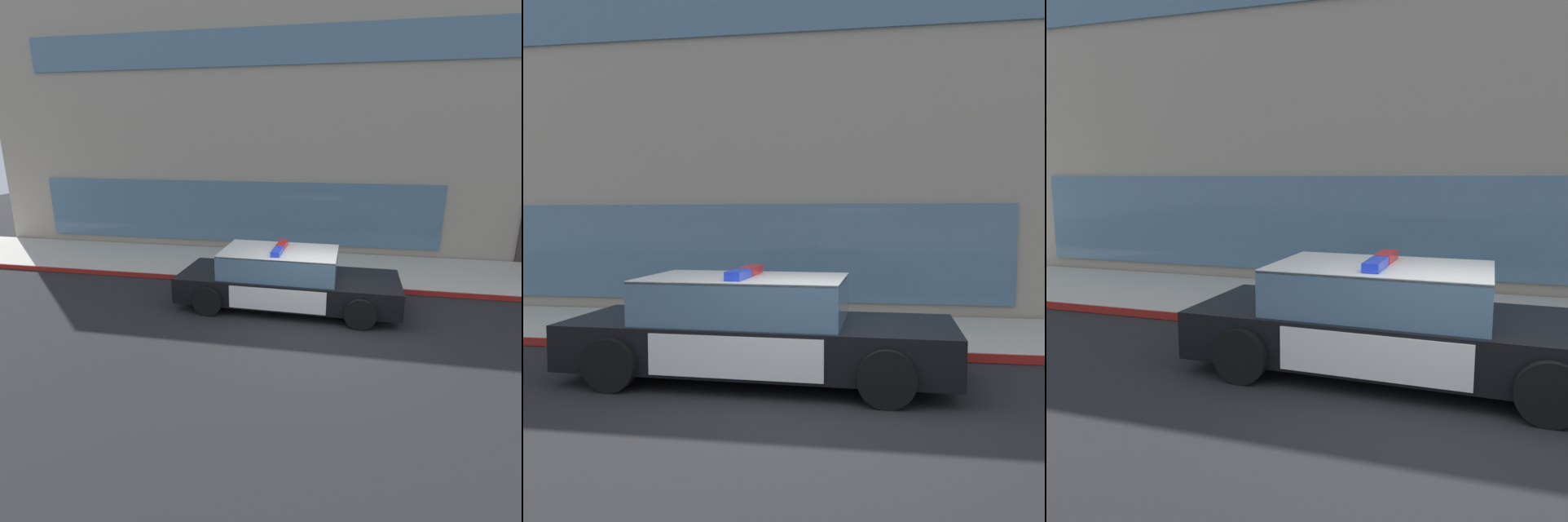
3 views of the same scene
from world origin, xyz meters
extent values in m
plane|color=black|center=(0.00, 0.00, 0.00)|extent=(48.00, 48.00, 0.00)
cube|color=#B2ADA3|center=(0.00, 4.18, 0.07)|extent=(48.00, 3.28, 0.15)
cube|color=maroon|center=(0.00, 2.52, 0.08)|extent=(28.80, 0.04, 0.14)
cube|color=gray|center=(-0.72, 11.22, 4.61)|extent=(23.25, 10.70, 9.23)
cube|color=slate|center=(-3.51, 5.84, 1.45)|extent=(13.95, 0.08, 2.10)
cube|color=black|center=(-0.90, 1.20, 0.50)|extent=(5.19, 2.00, 0.60)
cube|color=silver|center=(0.75, 1.16, 0.67)|extent=(1.79, 1.87, 0.05)
cube|color=silver|center=(-2.70, 1.25, 0.67)|extent=(1.49, 1.87, 0.05)
cube|color=silver|center=(-0.98, 2.15, 0.50)|extent=(2.16, 0.09, 0.51)
cube|color=silver|center=(-1.02, 0.26, 0.50)|extent=(2.16, 0.09, 0.51)
cube|color=yellow|center=(-0.98, 2.16, 0.50)|extent=(0.22, 0.02, 0.26)
cube|color=slate|center=(-1.10, 1.21, 1.07)|extent=(2.72, 1.75, 0.60)
cube|color=silver|center=(-1.10, 1.21, 1.36)|extent=(2.72, 1.75, 0.04)
cube|color=red|center=(-1.09, 1.54, 1.44)|extent=(0.22, 0.64, 0.11)
cube|color=blue|center=(-1.11, 0.87, 1.44)|extent=(0.22, 0.64, 0.11)
cylinder|color=black|center=(0.82, 2.09, 0.34)|extent=(0.69, 0.24, 0.68)
cylinder|color=black|center=(0.77, 0.22, 0.34)|extent=(0.69, 0.24, 0.68)
cylinder|color=black|center=(-2.57, 2.18, 0.34)|extent=(0.69, 0.24, 0.68)
cylinder|color=black|center=(-2.62, 0.31, 0.34)|extent=(0.69, 0.24, 0.68)
cylinder|color=red|center=(-1.98, 3.31, 0.20)|extent=(0.28, 0.28, 0.10)
cylinder|color=red|center=(-1.98, 3.31, 0.47)|extent=(0.19, 0.19, 0.45)
sphere|color=red|center=(-1.98, 3.31, 0.77)|extent=(0.22, 0.22, 0.22)
cylinder|color=#333338|center=(-1.98, 3.31, 0.84)|extent=(0.06, 0.06, 0.05)
cylinder|color=#333338|center=(-1.98, 3.16, 0.50)|extent=(0.09, 0.10, 0.09)
cylinder|color=#333338|center=(-1.98, 3.45, 0.50)|extent=(0.09, 0.10, 0.09)
cylinder|color=#333338|center=(-1.83, 3.31, 0.46)|extent=(0.10, 0.12, 0.12)
camera|label=1|loc=(0.26, -8.21, 3.90)|focal=28.87mm
camera|label=2|loc=(0.62, -6.17, 2.11)|focal=38.83mm
camera|label=3|loc=(0.00, -5.25, 2.44)|focal=36.31mm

